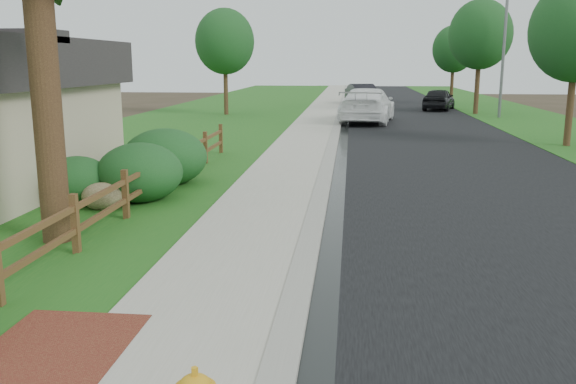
# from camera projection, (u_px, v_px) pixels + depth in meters

# --- Properties ---
(ground) EXTENTS (120.00, 120.00, 0.00)m
(ground) POSITION_uv_depth(u_px,v_px,m) (257.00, 334.00, 7.56)
(ground) COLOR #342D1C
(road) EXTENTS (8.00, 90.00, 0.02)m
(road) POSITION_uv_depth(u_px,v_px,m) (403.00, 112.00, 41.14)
(road) COLOR black
(road) RESTS_ON ground
(curb) EXTENTS (0.40, 90.00, 0.12)m
(curb) POSITION_uv_depth(u_px,v_px,m) (341.00, 111.00, 41.55)
(curb) COLOR gray
(curb) RESTS_ON ground
(wet_gutter) EXTENTS (0.50, 90.00, 0.00)m
(wet_gutter) POSITION_uv_depth(u_px,v_px,m) (346.00, 111.00, 41.53)
(wet_gutter) COLOR black
(wet_gutter) RESTS_ON road
(sidewalk) EXTENTS (2.20, 90.00, 0.10)m
(sidewalk) POSITION_uv_depth(u_px,v_px,m) (322.00, 111.00, 41.69)
(sidewalk) COLOR #A6A191
(sidewalk) RESTS_ON ground
(grass_strip) EXTENTS (1.60, 90.00, 0.06)m
(grass_strip) POSITION_uv_depth(u_px,v_px,m) (294.00, 111.00, 41.88)
(grass_strip) COLOR #195A1A
(grass_strip) RESTS_ON ground
(lawn_near) EXTENTS (9.00, 90.00, 0.04)m
(lawn_near) POSITION_uv_depth(u_px,v_px,m) (220.00, 110.00, 42.41)
(lawn_near) COLOR #195A1A
(lawn_near) RESTS_ON ground
(verge_far) EXTENTS (6.00, 90.00, 0.04)m
(verge_far) POSITION_uv_depth(u_px,v_px,m) (508.00, 113.00, 40.45)
(verge_far) COLOR #195A1A
(verge_far) RESTS_ON ground
(brick_patch) EXTENTS (1.60, 2.40, 0.11)m
(brick_patch) POSITION_uv_depth(u_px,v_px,m) (48.00, 360.00, 6.80)
(brick_patch) COLOR maroon
(brick_patch) RESTS_ON ground
(ranch_fence) EXTENTS (0.12, 16.92, 1.10)m
(ranch_fence) POSITION_uv_depth(u_px,v_px,m) (144.00, 181.00, 14.02)
(ranch_fence) COLOR #492B18
(ranch_fence) RESTS_ON ground
(white_suv) EXTENTS (3.52, 6.81, 1.89)m
(white_suv) POSITION_uv_depth(u_px,v_px,m) (367.00, 105.00, 33.75)
(white_suv) COLOR white
(white_suv) RESTS_ON road
(dark_car_mid) EXTENTS (2.98, 4.76, 1.51)m
(dark_car_mid) POSITION_uv_depth(u_px,v_px,m) (439.00, 99.00, 42.52)
(dark_car_mid) COLOR black
(dark_car_mid) RESTS_ON road
(dark_car_far) EXTENTS (2.93, 5.20, 1.62)m
(dark_car_far) POSITION_uv_depth(u_px,v_px,m) (363.00, 95.00, 47.36)
(dark_car_far) COLOR black
(dark_car_far) RESTS_ON road
(streetlight) EXTENTS (2.00, 0.68, 8.79)m
(streetlight) POSITION_uv_depth(u_px,v_px,m) (502.00, 33.00, 35.68)
(streetlight) COLOR slate
(streetlight) RESTS_ON ground
(boulder) EXTENTS (1.13, 0.97, 0.64)m
(boulder) POSITION_uv_depth(u_px,v_px,m) (103.00, 196.00, 13.82)
(boulder) COLOR brown
(boulder) RESTS_ON ground
(shrub_b) EXTENTS (2.22, 2.22, 1.43)m
(shrub_b) POSITION_uv_depth(u_px,v_px,m) (140.00, 173.00, 14.60)
(shrub_b) COLOR #19471D
(shrub_b) RESTS_ON ground
(shrub_c) EXTENTS (1.80, 1.80, 1.14)m
(shrub_c) POSITION_uv_depth(u_px,v_px,m) (77.00, 180.00, 14.39)
(shrub_c) COLOR #19471D
(shrub_c) RESTS_ON ground
(shrub_d) EXTENTS (2.96, 2.96, 1.56)m
(shrub_d) POSITION_uv_depth(u_px,v_px,m) (165.00, 157.00, 16.54)
(shrub_d) COLOR #19471D
(shrub_d) RESTS_ON ground
(tree_mid_left) EXTENTS (3.68, 3.68, 6.59)m
(tree_mid_left) POSITION_uv_depth(u_px,v_px,m) (225.00, 42.00, 37.81)
(tree_mid_left) COLOR #321E14
(tree_mid_left) RESTS_ON ground
(tree_mid_right) EXTENTS (3.96, 3.96, 7.18)m
(tree_mid_right) POSITION_uv_depth(u_px,v_px,m) (480.00, 35.00, 38.23)
(tree_mid_right) COLOR #321E14
(tree_mid_right) RESTS_ON ground
(tree_far_right) EXTENTS (3.33, 3.33, 6.14)m
(tree_far_right) POSITION_uv_depth(u_px,v_px,m) (454.00, 49.00, 47.56)
(tree_far_right) COLOR #321E14
(tree_far_right) RESTS_ON ground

